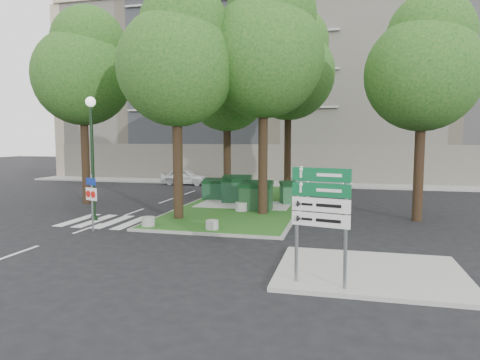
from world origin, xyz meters
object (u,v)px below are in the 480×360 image
(tree_median_mid, at_px, (229,82))
(dumpster_b, at_px, (237,189))
(tree_median_near_right, at_px, (266,46))
(street_lamp, at_px, (92,143))
(dumpster_d, at_px, (292,193))
(bollard_left, at_px, (148,221))
(bollard_right, at_px, (212,225))
(dumpster_c, at_px, (256,196))
(tree_median_far, at_px, (290,65))
(litter_bin, at_px, (299,193))
(bollard_mid, at_px, (241,206))
(directional_sign, at_px, (321,208))
(car_white, at_px, (185,177))
(tree_median_near_left, at_px, (179,56))
(car_silver, at_px, (323,179))
(tree_street_right, at_px, (425,63))
(tree_street_left, at_px, (84,67))
(traffic_sign_pole, at_px, (92,195))
(dumpster_a, at_px, (214,189))

(tree_median_mid, xyz_separation_m, dumpster_b, (0.79, -1.25, -6.13))
(tree_median_near_right, bearing_deg, dumpster_b, 124.21)
(street_lamp, bearing_deg, dumpster_b, 50.32)
(tree_median_near_right, distance_m, dumpster_d, 8.15)
(bollard_left, relative_size, bollard_right, 1.06)
(dumpster_c, bearing_deg, bollard_left, -123.16)
(tree_median_mid, xyz_separation_m, tree_median_far, (3.20, 3.00, 1.34))
(litter_bin, bearing_deg, bollard_mid, -118.09)
(bollard_right, distance_m, litter_bin, 9.26)
(tree_median_mid, xyz_separation_m, directional_sign, (6.14, -14.06, -4.94))
(car_white, bearing_deg, tree_median_near_left, -160.84)
(car_silver, bearing_deg, street_lamp, 142.28)
(tree_street_right, xyz_separation_m, directional_sign, (-3.86, -10.06, -4.94))
(tree_street_left, distance_m, dumpster_d, 13.52)
(street_lamp, height_order, traffic_sign_pole, street_lamp)
(dumpster_c, bearing_deg, tree_street_right, -1.04)
(tree_median_far, bearing_deg, dumpster_d, -79.78)
(bollard_left, bearing_deg, tree_median_mid, 82.58)
(bollard_left, height_order, car_silver, car_silver)
(street_lamp, bearing_deg, directional_sign, -32.37)
(tree_median_mid, relative_size, litter_bin, 13.15)
(tree_median_mid, height_order, traffic_sign_pole, tree_median_mid)
(tree_median_near_left, bearing_deg, dumpster_c, 45.18)
(dumpster_a, bearing_deg, directional_sign, -65.49)
(litter_bin, distance_m, car_white, 12.14)
(tree_median_far, distance_m, bollard_mid, 10.76)
(dumpster_b, distance_m, traffic_sign_pole, 9.13)
(car_silver, bearing_deg, dumpster_d, 166.10)
(tree_street_right, xyz_separation_m, dumpster_a, (-10.81, 3.64, -6.27))
(dumpster_d, xyz_separation_m, bollard_left, (-5.03, -7.61, -0.39))
(dumpster_a, xyz_separation_m, dumpster_c, (3.20, -3.23, 0.12))
(tree_median_near_right, distance_m, directional_sign, 11.68)
(bollard_mid, bearing_deg, dumpster_b, 108.69)
(dumpster_a, relative_size, traffic_sign_pole, 0.59)
(tree_median_near_right, bearing_deg, tree_median_near_left, -150.26)
(tree_median_near_right, distance_m, car_silver, 14.40)
(dumpster_b, height_order, litter_bin, dumpster_b)
(tree_median_mid, height_order, dumpster_d, tree_median_mid)
(tree_median_near_right, height_order, litter_bin, tree_median_near_right)
(dumpster_c, height_order, bollard_mid, dumpster_c)
(street_lamp, relative_size, directional_sign, 1.92)
(tree_median_near_right, bearing_deg, tree_median_far, 88.47)
(dumpster_b, bearing_deg, car_silver, 57.63)
(tree_street_right, bearing_deg, car_silver, 112.37)
(tree_median_near_left, xyz_separation_m, directional_sign, (6.64, -7.56, -5.27))
(tree_median_far, xyz_separation_m, directional_sign, (2.94, -17.06, -6.28))
(tree_median_far, bearing_deg, directional_sign, -80.23)
(tree_street_right, distance_m, bollard_mid, 10.60)
(street_lamp, height_order, car_white, street_lamp)
(car_silver, bearing_deg, litter_bin, 166.14)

